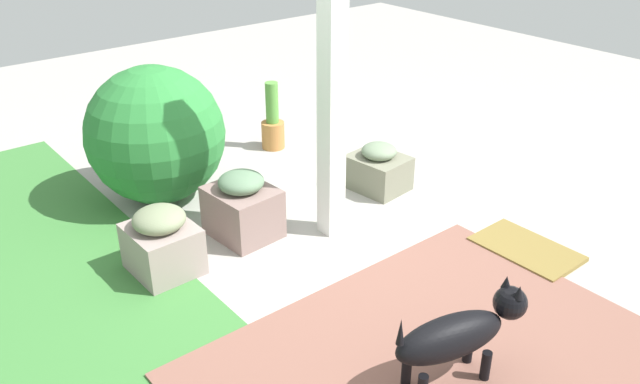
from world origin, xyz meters
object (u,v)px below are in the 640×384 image
(stone_planter_nearest, at_px, (378,169))
(round_shrub, at_px, (156,135))
(terracotta_pot_tall, at_px, (273,125))
(porch_pillar, at_px, (332,82))
(stone_planter_far, at_px, (162,242))
(stone_planter_mid, at_px, (243,207))
(dog, at_px, (459,333))
(doormat, at_px, (526,249))

(stone_planter_nearest, distance_m, round_shrub, 1.72)
(stone_planter_nearest, height_order, terracotta_pot_tall, terracotta_pot_tall)
(porch_pillar, distance_m, stone_planter_far, 1.46)
(porch_pillar, distance_m, round_shrub, 1.50)
(stone_planter_mid, height_order, stone_planter_far, stone_planter_mid)
(stone_planter_mid, height_order, terracotta_pot_tall, terracotta_pot_tall)
(round_shrub, bearing_deg, porch_pillar, -150.74)
(dog, relative_size, doormat, 1.11)
(round_shrub, bearing_deg, stone_planter_mid, -168.47)
(porch_pillar, bearing_deg, round_shrub, 29.26)
(dog, bearing_deg, terracotta_pot_tall, -18.73)
(stone_planter_mid, bearing_deg, terracotta_pot_tall, -42.99)
(stone_planter_mid, relative_size, dog, 0.66)
(dog, bearing_deg, porch_pillar, -17.10)
(porch_pillar, height_order, stone_planter_far, porch_pillar)
(stone_planter_nearest, relative_size, stone_planter_mid, 0.97)
(stone_planter_nearest, xyz_separation_m, stone_planter_far, (0.01, 1.85, 0.04))
(stone_planter_mid, bearing_deg, stone_planter_far, 95.43)
(stone_planter_far, relative_size, round_shrub, 0.43)
(porch_pillar, xyz_separation_m, stone_planter_nearest, (0.28, -0.71, -0.91))
(stone_planter_mid, bearing_deg, porch_pillar, -124.22)
(porch_pillar, height_order, doormat, porch_pillar)
(porch_pillar, relative_size, round_shrub, 2.10)
(terracotta_pot_tall, xyz_separation_m, doormat, (-2.50, -0.29, -0.20))
(stone_planter_nearest, xyz_separation_m, stone_planter_mid, (0.07, 1.22, 0.05))
(stone_planter_far, distance_m, terracotta_pot_tall, 2.06)
(stone_planter_nearest, height_order, round_shrub, round_shrub)
(stone_planter_nearest, distance_m, terracotta_pot_tall, 1.20)
(stone_planter_nearest, height_order, doormat, stone_planter_nearest)
(stone_planter_nearest, bearing_deg, terracotta_pot_tall, 8.12)
(porch_pillar, height_order, round_shrub, porch_pillar)
(doormat, bearing_deg, stone_planter_far, 56.39)
(porch_pillar, xyz_separation_m, stone_planter_far, (0.28, 1.14, -0.87))
(stone_planter_far, bearing_deg, doormat, -123.61)
(stone_planter_mid, distance_m, dog, 1.87)
(stone_planter_far, distance_m, doormat, 2.38)
(porch_pillar, relative_size, terracotta_pot_tall, 3.54)
(round_shrub, bearing_deg, terracotta_pot_tall, -78.47)
(round_shrub, distance_m, doormat, 2.76)
(porch_pillar, distance_m, doormat, 1.70)
(stone_planter_nearest, bearing_deg, stone_planter_mid, 86.87)
(stone_planter_nearest, height_order, stone_planter_far, stone_planter_far)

